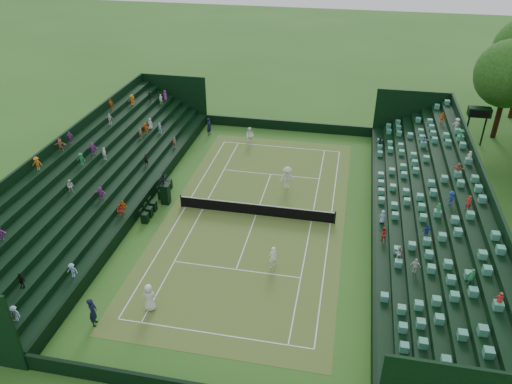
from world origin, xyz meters
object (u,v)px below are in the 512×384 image
at_px(player_near_west, 149,297).
at_px(player_far_east, 287,178).
at_px(tennis_net, 256,209).
at_px(umpire_chair, 165,191).
at_px(player_far_west, 250,136).
at_px(player_near_east, 273,257).

xyz_separation_m(player_near_west, player_far_east, (5.65, 15.17, 0.07)).
distance_m(tennis_net, player_far_east, 4.74).
distance_m(umpire_chair, player_near_west, 11.49).
height_order(tennis_net, player_near_west, player_near_west).
relative_size(player_near_west, player_far_east, 0.92).
relative_size(player_far_west, player_far_east, 0.87).
height_order(tennis_net, umpire_chair, umpire_chair).
bearing_deg(umpire_chair, player_far_east, 25.11).
relative_size(umpire_chair, player_near_west, 1.42).
distance_m(player_near_west, player_near_east, 8.03).
xyz_separation_m(player_near_west, player_far_west, (0.99, 22.79, -0.05)).
distance_m(tennis_net, player_far_west, 12.41).
xyz_separation_m(player_far_west, player_far_east, (4.66, -7.61, 0.12)).
bearing_deg(umpire_chair, player_far_west, 70.62).
xyz_separation_m(tennis_net, player_far_west, (-3.00, 12.03, 0.30)).
xyz_separation_m(tennis_net, umpire_chair, (-7.13, 0.30, 0.54)).
height_order(player_near_west, player_near_east, player_near_west).
distance_m(player_near_east, player_far_west, 18.45).
bearing_deg(player_far_east, tennis_net, -139.88).
bearing_deg(player_near_east, player_far_east, -126.87).
bearing_deg(player_near_west, tennis_net, -121.31).
height_order(player_near_west, player_far_west, player_near_west).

